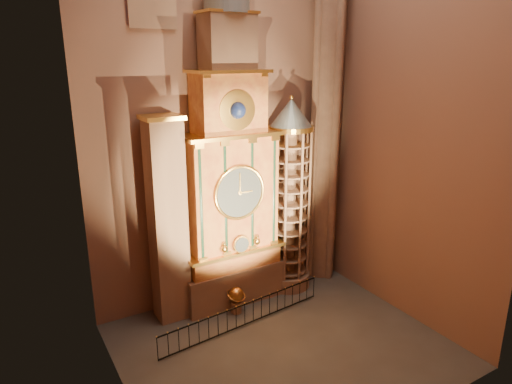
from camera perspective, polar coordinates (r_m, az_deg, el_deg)
floor at (r=22.11m, az=3.32°, el=-18.59°), size 14.00×14.00×0.00m
wall_back at (r=23.32m, az=-4.64°, el=12.31°), size 22.00×0.00×22.00m
wall_left at (r=15.33m, az=-18.53°, el=9.24°), size 0.00×22.00×22.00m
wall_right at (r=22.83m, az=18.87°, el=11.40°), size 0.00×22.00×22.00m
astronomical_clock at (r=23.14m, az=-3.26°, el=1.42°), size 5.60×2.41×16.70m
portrait_tower at (r=22.34m, az=-10.99°, el=-3.55°), size 1.80×1.60×10.20m
stair_turret at (r=25.06m, az=4.19°, el=-0.75°), size 2.50×2.50×10.80m
gothic_pier at (r=25.78m, az=8.95°, el=12.58°), size 2.04×2.04×22.00m
celestial_globe at (r=24.02m, az=-2.49°, el=-13.06°), size 1.25×1.22×1.41m
iron_railing at (r=23.02m, az=-1.41°, el=-15.08°), size 9.16×1.00×1.18m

